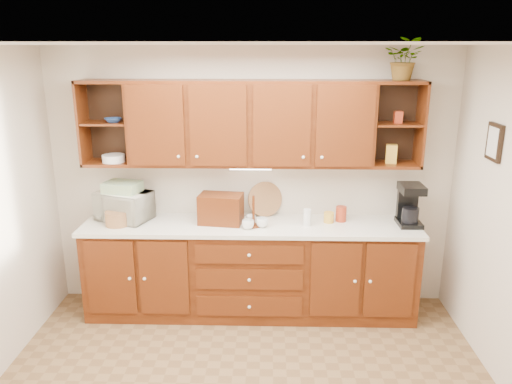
# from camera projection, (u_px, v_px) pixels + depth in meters

# --- Properties ---
(ceiling) EXTENTS (4.00, 4.00, 0.00)m
(ceiling) POSITION_uv_depth(u_px,v_px,m) (240.00, 44.00, 2.96)
(ceiling) COLOR white
(ceiling) RESTS_ON back_wall
(back_wall) EXTENTS (4.00, 0.00, 4.00)m
(back_wall) POSITION_uv_depth(u_px,v_px,m) (251.00, 180.00, 5.01)
(back_wall) COLOR beige
(back_wall) RESTS_ON floor
(base_cabinets) EXTENTS (3.20, 0.60, 0.90)m
(base_cabinets) POSITION_uv_depth(u_px,v_px,m) (251.00, 270.00, 4.96)
(base_cabinets) COLOR #3E1707
(base_cabinets) RESTS_ON floor
(countertop) EXTENTS (3.24, 0.64, 0.04)m
(countertop) POSITION_uv_depth(u_px,v_px,m) (250.00, 226.00, 4.82)
(countertop) COLOR silver
(countertop) RESTS_ON base_cabinets
(upper_cabinets) EXTENTS (3.20, 0.33, 0.80)m
(upper_cabinets) POSITION_uv_depth(u_px,v_px,m) (252.00, 123.00, 4.69)
(upper_cabinets) COLOR #3E1707
(upper_cabinets) RESTS_ON back_wall
(undercabinet_light) EXTENTS (0.40, 0.05, 0.02)m
(undercabinet_light) POSITION_uv_depth(u_px,v_px,m) (251.00, 168.00, 4.75)
(undercabinet_light) COLOR white
(undercabinet_light) RESTS_ON upper_cabinets
(framed_picture) EXTENTS (0.03, 0.24, 0.30)m
(framed_picture) POSITION_uv_depth(u_px,v_px,m) (494.00, 142.00, 3.99)
(framed_picture) COLOR black
(framed_picture) RESTS_ON right_wall
(wicker_basket) EXTENTS (0.26, 0.26, 0.14)m
(wicker_basket) POSITION_uv_depth(u_px,v_px,m) (117.00, 218.00, 4.76)
(wicker_basket) COLOR #94663D
(wicker_basket) RESTS_ON countertop
(microwave) EXTENTS (0.60, 0.50, 0.28)m
(microwave) POSITION_uv_depth(u_px,v_px,m) (124.00, 206.00, 4.90)
(microwave) COLOR beige
(microwave) RESTS_ON countertop
(towel_stack) EXTENTS (0.38, 0.32, 0.10)m
(towel_stack) POSITION_uv_depth(u_px,v_px,m) (122.00, 187.00, 4.84)
(towel_stack) COLOR #D4D564
(towel_stack) RESTS_ON microwave
(wine_bottle) EXTENTS (0.08, 0.08, 0.27)m
(wine_bottle) POSITION_uv_depth(u_px,v_px,m) (136.00, 209.00, 4.81)
(wine_bottle) COLOR black
(wine_bottle) RESTS_ON countertop
(woven_tray) EXTENTS (0.36, 0.20, 0.35)m
(woven_tray) POSITION_uv_depth(u_px,v_px,m) (265.00, 215.00, 5.04)
(woven_tray) COLOR #94663D
(woven_tray) RESTS_ON countertop
(bread_box) EXTENTS (0.44, 0.31, 0.29)m
(bread_box) POSITION_uv_depth(u_px,v_px,m) (221.00, 209.00, 4.80)
(bread_box) COLOR #3E1707
(bread_box) RESTS_ON countertop
(mug_tree) EXTENTS (0.26, 0.27, 0.31)m
(mug_tree) POSITION_uv_depth(u_px,v_px,m) (254.00, 222.00, 4.73)
(mug_tree) COLOR #3E1707
(mug_tree) RESTS_ON countertop
(canister_red) EXTENTS (0.13, 0.13, 0.15)m
(canister_red) POSITION_uv_depth(u_px,v_px,m) (341.00, 214.00, 4.87)
(canister_red) COLOR #A73118
(canister_red) RESTS_ON countertop
(canister_white) EXTENTS (0.10, 0.10, 0.16)m
(canister_white) POSITION_uv_depth(u_px,v_px,m) (307.00, 218.00, 4.74)
(canister_white) COLOR white
(canister_white) RESTS_ON countertop
(canister_yellow) EXTENTS (0.12, 0.12, 0.10)m
(canister_yellow) POSITION_uv_depth(u_px,v_px,m) (329.00, 217.00, 4.84)
(canister_yellow) COLOR gold
(canister_yellow) RESTS_ON countertop
(coffee_maker) EXTENTS (0.22, 0.28, 0.40)m
(coffee_maker) POSITION_uv_depth(u_px,v_px,m) (410.00, 205.00, 4.75)
(coffee_maker) COLOR black
(coffee_maker) RESTS_ON countertop
(bowl_stack) EXTENTS (0.21, 0.21, 0.04)m
(bowl_stack) POSITION_uv_depth(u_px,v_px,m) (113.00, 120.00, 4.68)
(bowl_stack) COLOR navy
(bowl_stack) RESTS_ON upper_cabinets
(plate_stack) EXTENTS (0.22, 0.22, 0.07)m
(plate_stack) POSITION_uv_depth(u_px,v_px,m) (114.00, 158.00, 4.77)
(plate_stack) COLOR white
(plate_stack) RESTS_ON upper_cabinets
(pantry_box_yellow) EXTENTS (0.11, 0.09, 0.18)m
(pantry_box_yellow) POSITION_uv_depth(u_px,v_px,m) (391.00, 154.00, 4.71)
(pantry_box_yellow) COLOR gold
(pantry_box_yellow) RESTS_ON upper_cabinets
(pantry_box_red) EXTENTS (0.07, 0.07, 0.11)m
(pantry_box_red) POSITION_uv_depth(u_px,v_px,m) (398.00, 117.00, 4.62)
(pantry_box_red) COLOR #A73118
(pantry_box_red) RESTS_ON upper_cabinets
(potted_plant) EXTENTS (0.42, 0.40, 0.38)m
(potted_plant) POSITION_uv_depth(u_px,v_px,m) (405.00, 59.00, 4.44)
(potted_plant) COLOR #999999
(potted_plant) RESTS_ON upper_cabinets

